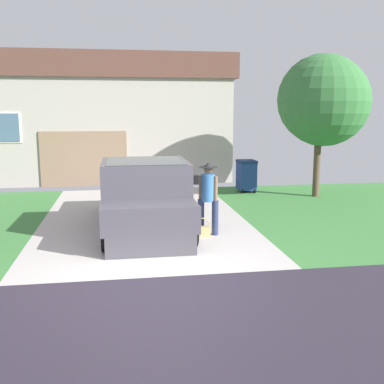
# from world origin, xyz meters

# --- Properties ---
(ground) EXTENTS (29.20, 18.60, 0.18)m
(ground) POSITION_xyz_m (0.00, -1.86, -0.01)
(ground) COLOR #B9B2AD
(pickup_truck) EXTENTS (2.10, 5.04, 1.68)m
(pickup_truck) POSITION_xyz_m (-0.03, 3.15, 0.76)
(pickup_truck) COLOR #48454E
(pickup_truck) RESTS_ON ground
(person_with_hat) EXTENTS (0.44, 0.42, 1.67)m
(person_with_hat) POSITION_xyz_m (1.38, 2.59, 0.94)
(person_with_hat) COLOR navy
(person_with_hat) RESTS_ON ground
(handbag) EXTENTS (0.34, 0.16, 0.44)m
(handbag) POSITION_xyz_m (1.22, 2.38, 0.14)
(handbag) COLOR tan
(handbag) RESTS_ON ground
(house_with_garage) EXTENTS (9.79, 6.07, 4.97)m
(house_with_garage) POSITION_xyz_m (-0.91, 12.86, 2.52)
(house_with_garage) COLOR #B7AFA3
(house_with_garage) RESTS_ON ground
(neighbor_tree) EXTENTS (2.92, 3.18, 4.61)m
(neighbor_tree) POSITION_xyz_m (5.88, 6.62, 3.14)
(neighbor_tree) COLOR brown
(neighbor_tree) RESTS_ON ground
(wheeled_trash_bin) EXTENTS (0.60, 0.72, 1.11)m
(wheeled_trash_bin) POSITION_xyz_m (3.76, 7.83, 0.60)
(wheeled_trash_bin) COLOR navy
(wheeled_trash_bin) RESTS_ON ground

